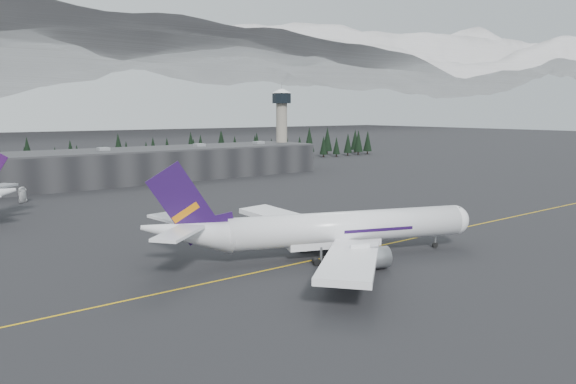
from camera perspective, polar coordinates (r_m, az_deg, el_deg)
ground at (r=103.46m, az=6.58°, el=-6.32°), size 1400.00×1400.00×0.00m
taxiline at (r=102.06m, az=7.35°, el=-6.55°), size 400.00×0.40×0.02m
terminal at (r=210.53m, az=-17.11°, el=2.85°), size 160.00×30.00×12.60m
control_tower at (r=246.82m, az=-0.71°, el=8.06°), size 10.00×10.00×37.70m
treeline at (r=245.58m, az=-19.97°, el=3.80°), size 360.00×20.00×15.00m
jet_main at (r=96.03m, az=3.57°, el=-4.20°), size 62.22×55.75×18.89m
gse_vehicle_a at (r=173.49m, az=-27.41°, el=-0.85°), size 4.22×5.39×1.36m
gse_vehicle_b at (r=189.46m, az=-13.39°, el=0.68°), size 4.55×2.12×1.51m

